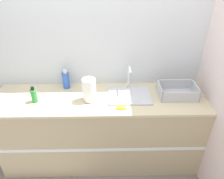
% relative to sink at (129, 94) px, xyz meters
% --- Properties ---
extents(ground_plane, '(12.00, 12.00, 0.00)m').
position_rel_sink_xyz_m(ground_plane, '(-0.32, -0.33, -0.95)').
color(ground_plane, slate).
extents(wall_back, '(4.67, 0.06, 2.60)m').
position_rel_sink_xyz_m(wall_back, '(-0.32, 0.30, 0.35)').
color(wall_back, silver).
rests_on(wall_back, ground_plane).
extents(wall_right, '(0.06, 2.60, 2.60)m').
position_rel_sink_xyz_m(wall_right, '(0.85, -0.03, 0.35)').
color(wall_right, silver).
rests_on(wall_right, ground_plane).
extents(counter_cabinet, '(2.30, 0.62, 0.93)m').
position_rel_sink_xyz_m(counter_cabinet, '(-0.32, -0.03, -0.48)').
color(counter_cabinet, tan).
rests_on(counter_cabinet, ground_plane).
extents(sink, '(0.45, 0.35, 0.29)m').
position_rel_sink_xyz_m(sink, '(0.00, 0.00, 0.00)').
color(sink, silver).
rests_on(sink, counter_cabinet).
extents(paper_towel_roll, '(0.14, 0.14, 0.25)m').
position_rel_sink_xyz_m(paper_towel_roll, '(-0.42, -0.08, 0.11)').
color(paper_towel_roll, '#4C4C51').
rests_on(paper_towel_roll, counter_cabinet).
extents(dish_rack, '(0.40, 0.27, 0.13)m').
position_rel_sink_xyz_m(dish_rack, '(0.52, -0.01, 0.02)').
color(dish_rack, '#B7BABF').
rests_on(dish_rack, counter_cabinet).
extents(bottle_blue, '(0.08, 0.08, 0.23)m').
position_rel_sink_xyz_m(bottle_blue, '(-0.71, 0.18, 0.08)').
color(bottle_blue, '#2D56B7').
rests_on(bottle_blue, counter_cabinet).
extents(bottle_green, '(0.06, 0.06, 0.18)m').
position_rel_sink_xyz_m(bottle_green, '(-0.99, -0.09, 0.06)').
color(bottle_green, '#2D8C3D').
rests_on(bottle_green, counter_cabinet).
extents(sponge, '(0.09, 0.06, 0.02)m').
position_rel_sink_xyz_m(sponge, '(-0.10, -0.22, -0.01)').
color(sponge, yellow).
rests_on(sponge, counter_cabinet).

